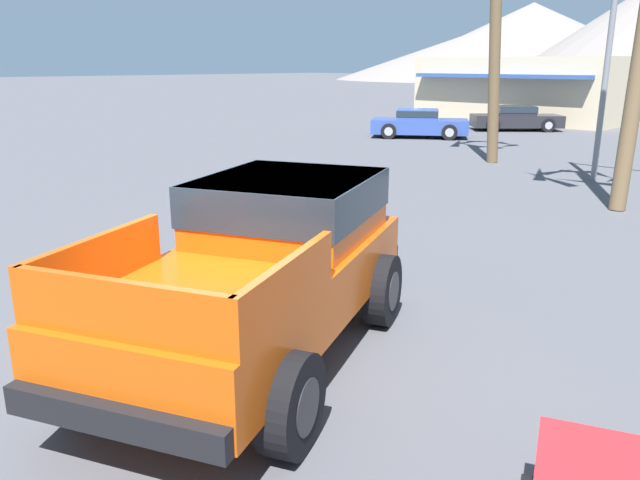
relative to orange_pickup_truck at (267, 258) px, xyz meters
The scene contains 6 objects.
ground_plane 1.10m from the orange_pickup_truck, 114.06° to the right, with size 320.00×320.00×0.00m, color #4C4C51.
orange_pickup_truck is the anchor object (origin of this frame).
parked_car_blue 22.09m from the orange_pickup_truck, 121.26° to the left, with size 4.50×3.86×1.24m.
parked_car_dark 26.63m from the orange_pickup_truck, 111.71° to the left, with size 4.31×4.16×1.19m.
storefront_building 32.45m from the orange_pickup_truck, 112.13° to the left, with size 11.22×6.38×3.54m.
distant_mountain_range 125.81m from the orange_pickup_truck, 109.33° to the left, with size 125.48×83.32×18.84m.
Camera 1 is at (5.14, -4.20, 3.19)m, focal length 35.00 mm.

